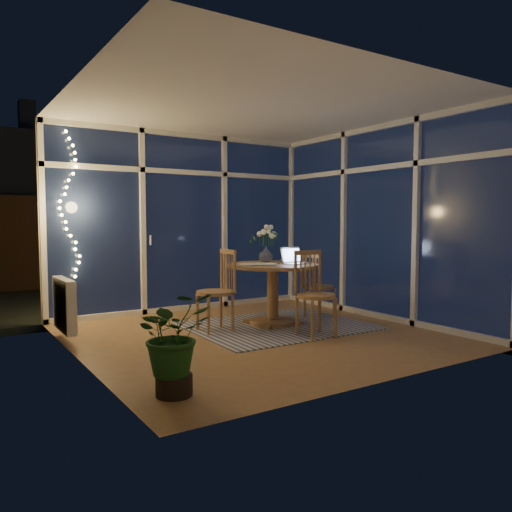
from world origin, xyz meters
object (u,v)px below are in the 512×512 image
object	(u,v)px
flower_vase	(266,254)
potted_plant	(174,346)
chair_front	(316,294)
laptop	(297,255)
chair_right	(319,285)
dining_table	(273,295)
chair_left	(215,290)

from	to	relation	value
flower_vase	potted_plant	bearing A→B (deg)	-137.22
potted_plant	chair_front	bearing A→B (deg)	23.00
laptop	potted_plant	bearing A→B (deg)	-150.40
chair_front	potted_plant	xyz separation A→B (m)	(-2.13, -0.90, -0.12)
chair_right	potted_plant	xyz separation A→B (m)	(-2.89, -1.75, -0.07)
chair_right	chair_front	world-z (taller)	chair_front
dining_table	chair_left	distance (m)	0.81
chair_front	chair_left	bearing A→B (deg)	139.90
dining_table	chair_right	size ratio (longest dim) A/B	1.28
potted_plant	flower_vase	bearing A→B (deg)	42.78
chair_right	laptop	xyz separation A→B (m)	(-0.55, -0.21, 0.45)
dining_table	chair_front	size ratio (longest dim) A/B	1.15
chair_front	laptop	bearing A→B (deg)	76.82
dining_table	chair_left	bearing A→B (deg)	176.33
laptop	potted_plant	world-z (taller)	laptop
chair_right	flower_vase	size ratio (longest dim) A/B	4.25
chair_left	laptop	bearing A→B (deg)	80.69
chair_left	laptop	distance (m)	1.15
chair_front	dining_table	bearing A→B (deg)	98.38
chair_right	laptop	world-z (taller)	laptop
chair_right	laptop	size ratio (longest dim) A/B	2.83
chair_front	laptop	xyz separation A→B (m)	(0.21, 0.63, 0.40)
laptop	flower_vase	distance (m)	0.52
dining_table	laptop	size ratio (longest dim) A/B	3.62
dining_table	potted_plant	bearing A→B (deg)	-140.73
chair_left	chair_front	size ratio (longest dim) A/B	1.00
chair_left	chair_front	bearing A→B (deg)	47.08
chair_right	laptop	distance (m)	0.74
dining_table	chair_front	xyz separation A→B (m)	(0.04, -0.80, 0.11)
chair_front	flower_vase	xyz separation A→B (m)	(0.08, 1.14, 0.39)
chair_right	chair_left	bearing A→B (deg)	83.33
chair_left	laptop	size ratio (longest dim) A/B	3.15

